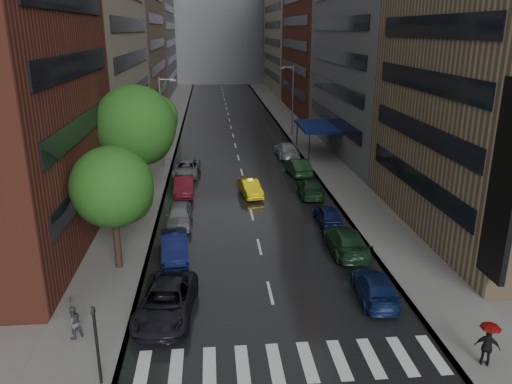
# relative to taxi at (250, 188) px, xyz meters

# --- Properties ---
(ground) EXTENTS (220.00, 220.00, 0.00)m
(ground) POSITION_rel_taxi_xyz_m (-0.27, -20.66, -0.67)
(ground) COLOR gray
(ground) RESTS_ON ground
(road) EXTENTS (14.00, 140.00, 0.01)m
(road) POSITION_rel_taxi_xyz_m (-0.27, 29.34, -0.67)
(road) COLOR black
(road) RESTS_ON ground
(sidewalk_left) EXTENTS (4.00, 140.00, 0.15)m
(sidewalk_left) POSITION_rel_taxi_xyz_m (-9.27, 29.34, -0.60)
(sidewalk_left) COLOR gray
(sidewalk_left) RESTS_ON ground
(sidewalk_right) EXTENTS (4.00, 140.00, 0.15)m
(sidewalk_right) POSITION_rel_taxi_xyz_m (8.73, 29.34, -0.60)
(sidewalk_right) COLOR gray
(sidewalk_right) RESTS_ON ground
(crosswalk) EXTENTS (13.15, 2.80, 0.01)m
(crosswalk) POSITION_rel_taxi_xyz_m (-0.07, -22.66, -0.66)
(crosswalk) COLOR silver
(crosswalk) RESTS_ON ground
(buildings_left) EXTENTS (8.00, 108.00, 38.00)m
(buildings_left) POSITION_rel_taxi_xyz_m (-15.27, 38.13, 15.31)
(buildings_left) COLOR maroon
(buildings_left) RESTS_ON ground
(buildings_right) EXTENTS (8.05, 109.10, 36.00)m
(buildings_right) POSITION_rel_taxi_xyz_m (14.73, 36.04, 14.36)
(buildings_right) COLOR #937A5B
(buildings_right) RESTS_ON ground
(building_far) EXTENTS (40.00, 14.00, 32.00)m
(building_far) POSITION_rel_taxi_xyz_m (-0.27, 97.34, 15.33)
(building_far) COLOR slate
(building_far) RESTS_ON ground
(tree_near) EXTENTS (4.68, 4.68, 7.46)m
(tree_near) POSITION_rel_taxi_xyz_m (-8.87, -13.03, 4.43)
(tree_near) COLOR #382619
(tree_near) RESTS_ON ground
(tree_mid) EXTENTS (6.11, 6.11, 9.74)m
(tree_mid) POSITION_rel_taxi_xyz_m (-8.87, -2.76, 5.99)
(tree_mid) COLOR #382619
(tree_mid) RESTS_ON ground
(tree_far) EXTENTS (4.42, 4.42, 7.04)m
(tree_far) POSITION_rel_taxi_xyz_m (-8.87, 12.88, 4.14)
(tree_far) COLOR #382619
(tree_far) RESTS_ON ground
(taxi) EXTENTS (2.03, 4.26, 1.35)m
(taxi) POSITION_rel_taxi_xyz_m (0.00, 0.00, 0.00)
(taxi) COLOR yellow
(taxi) RESTS_ON ground
(parked_cars_left) EXTENTS (3.18, 30.73, 1.60)m
(parked_cars_left) POSITION_rel_taxi_xyz_m (-5.67, -7.08, 0.09)
(parked_cars_left) COLOR black
(parked_cars_left) RESTS_ON ground
(parked_cars_right) EXTENTS (2.44, 36.29, 1.61)m
(parked_cars_right) POSITION_rel_taxi_xyz_m (5.13, -1.80, 0.08)
(parked_cars_right) COLOR #10204C
(parked_cars_right) RESTS_ON ground
(ped_black_umbrella) EXTENTS (0.98, 0.98, 2.09)m
(ped_black_umbrella) POSITION_rel_taxi_xyz_m (-9.69, -20.17, 0.72)
(ped_black_umbrella) COLOR #46474B
(ped_black_umbrella) RESTS_ON sidewalk_left
(ped_red_umbrella) EXTENTS (1.07, 0.84, 2.01)m
(ped_red_umbrella) POSITION_rel_taxi_xyz_m (7.98, -23.72, 0.65)
(ped_red_umbrella) COLOR black
(ped_red_umbrella) RESTS_ON sidewalk_right
(traffic_light) EXTENTS (0.18, 0.15, 3.45)m
(traffic_light) POSITION_rel_taxi_xyz_m (-7.87, -23.41, 1.55)
(traffic_light) COLOR black
(traffic_light) RESTS_ON sidewalk_left
(street_lamp_left) EXTENTS (1.74, 0.22, 9.00)m
(street_lamp_left) POSITION_rel_taxi_xyz_m (-7.99, 9.34, 4.22)
(street_lamp_left) COLOR gray
(street_lamp_left) RESTS_ON sidewalk_left
(street_lamp_right) EXTENTS (1.74, 0.22, 9.00)m
(street_lamp_right) POSITION_rel_taxi_xyz_m (7.45, 24.34, 4.22)
(street_lamp_right) COLOR gray
(street_lamp_right) RESTS_ON sidewalk_right
(awning) EXTENTS (4.00, 8.00, 3.12)m
(awning) POSITION_rel_taxi_xyz_m (8.72, 14.34, 2.46)
(awning) COLOR navy
(awning) RESTS_ON sidewalk_right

